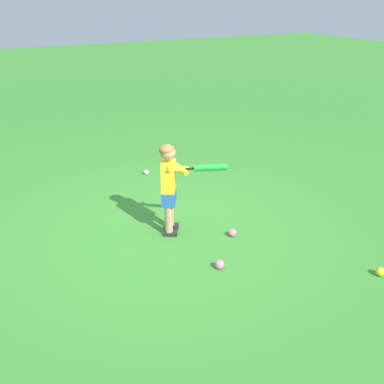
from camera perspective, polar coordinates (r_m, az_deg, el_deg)
ground_plane at (r=5.31m, az=-3.14°, el=-4.51°), size 40.00×40.00×0.00m
child_batter at (r=4.91m, az=-2.72°, el=1.40°), size 0.60×0.66×1.08m
play_ball_far_left at (r=4.54m, az=3.63°, el=-9.43°), size 0.09×0.09×0.09m
play_ball_center_lawn at (r=6.82m, az=-6.00°, el=2.60°), size 0.08×0.08×0.08m
play_ball_behind_batter at (r=5.10m, az=5.31°, el=-5.32°), size 0.09×0.09×0.09m
play_ball_far_right at (r=4.81m, az=23.42°, el=-9.54°), size 0.09×0.09×0.09m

